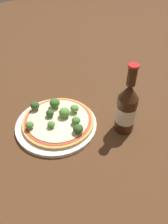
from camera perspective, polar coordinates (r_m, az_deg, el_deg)
The scene contains 13 objects.
ground_plane at distance 0.72m, azimuth -7.64°, elevation -3.80°, with size 3.00×3.00×0.00m, color #4C2D19.
plate at distance 0.72m, azimuth -7.25°, elevation -3.23°, with size 0.26×0.26×0.01m.
pizza at distance 0.71m, azimuth -6.85°, elevation -2.17°, with size 0.23×0.23×0.01m.
broccoli_floret_0 at distance 0.65m, azimuth -1.55°, elevation -4.41°, with size 0.03×0.03×0.03m.
broccoli_floret_1 at distance 0.71m, azimuth -8.61°, elevation -0.17°, with size 0.03×0.03×0.03m.
broccoli_floret_2 at distance 0.69m, azimuth -14.01°, elevation -3.31°, with size 0.03×0.03×0.02m.
broccoli_floret_3 at distance 0.71m, azimuth -5.29°, elevation 0.05°, with size 0.04×0.04×0.03m.
broccoli_floret_4 at distance 0.68m, azimuth -8.59°, elevation -3.25°, with size 0.02×0.02×0.02m.
broccoli_floret_5 at distance 0.74m, azimuth -7.67°, elevation 2.40°, with size 0.04×0.04×0.03m.
broccoli_floret_6 at distance 0.72m, azimuth -2.43°, elevation 0.90°, with size 0.03×0.03×0.03m.
broccoli_floret_7 at distance 0.75m, azimuth -12.70°, elevation 1.64°, with size 0.03×0.03×0.03m.
broccoli_floret_8 at distance 0.68m, azimuth -2.11°, elevation -2.21°, with size 0.03×0.03×0.02m.
beer_bottle at distance 0.66m, azimuth 11.07°, elevation 1.01°, with size 0.06×0.06×0.23m.
Camera 1 is at (0.47, -0.20, 0.51)m, focal length 35.00 mm.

